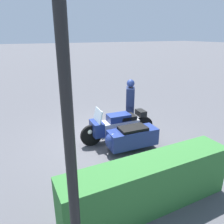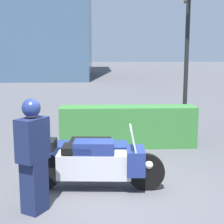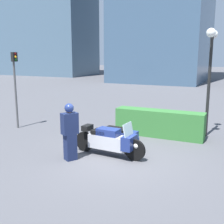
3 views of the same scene
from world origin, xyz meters
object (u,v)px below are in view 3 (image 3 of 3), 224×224
police_motorcycle (115,139)px  officer_rider (70,130)px  traffic_light_far (15,79)px  twin_lamp_post (211,56)px  hedge_bush_curbside (159,123)px

police_motorcycle → officer_rider: size_ratio=1.42×
traffic_light_far → twin_lamp_post: bearing=15.8°
police_motorcycle → traffic_light_far: (-5.33, 1.12, 1.74)m
officer_rider → twin_lamp_post: size_ratio=0.43×
police_motorcycle → officer_rider: 1.63m
twin_lamp_post → traffic_light_far: bearing=-164.1°
police_motorcycle → hedge_bush_curbside: police_motorcycle is taller
twin_lamp_post → hedge_bush_curbside: bearing=-153.5°
police_motorcycle → traffic_light_far: size_ratio=0.76×
police_motorcycle → traffic_light_far: traffic_light_far is taller
police_motorcycle → hedge_bush_curbside: bearing=75.7°
officer_rider → twin_lamp_post: bearing=-96.9°
hedge_bush_curbside → twin_lamp_post: size_ratio=0.84×
police_motorcycle → hedge_bush_curbside: 2.63m
police_motorcycle → hedge_bush_curbside: size_ratio=0.72×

